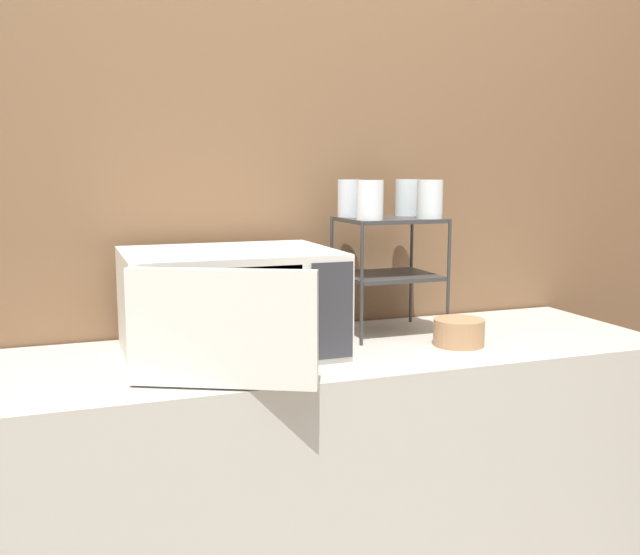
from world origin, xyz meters
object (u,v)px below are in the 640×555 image
object	(u,v)px
glass_front_left	(370,200)
glass_front_right	(430,199)
dish_rack	(389,250)
glass_back_left	(350,198)
microwave	(229,303)
glass_back_right	(407,197)
bowl	(459,333)

from	to	relation	value
glass_front_left	glass_front_right	bearing A→B (deg)	0.56
dish_rack	glass_back_left	size ratio (longest dim) A/B	3.11
glass_front_right	glass_back_left	bearing A→B (deg)	142.23
dish_rack	glass_back_left	bearing A→B (deg)	141.29
microwave	glass_back_right	world-z (taller)	glass_back_right
glass_front_left	glass_back_left	xyz separation A→B (m)	(0.00, 0.15, 0.00)
glass_front_left	bowl	distance (m)	0.45
dish_rack	glass_front_left	xyz separation A→B (m)	(-0.10, -0.07, 0.16)
glass_back_right	glass_front_right	world-z (taller)	same
microwave	glass_front_left	size ratio (longest dim) A/B	5.61
bowl	glass_back_left	bearing A→B (deg)	126.95
microwave	dish_rack	xyz separation A→B (m)	(0.51, 0.09, 0.11)
microwave	glass_front_right	xyz separation A→B (m)	(0.61, 0.02, 0.27)
glass_front_right	bowl	distance (m)	0.40
glass_back_left	bowl	xyz separation A→B (m)	(0.22, -0.29, -0.37)
glass_back_right	glass_back_left	size ratio (longest dim) A/B	1.00
dish_rack	glass_front_left	distance (m)	0.20
glass_front_right	bowl	world-z (taller)	glass_front_right
glass_front_left	glass_back_left	world-z (taller)	same
glass_back_right	dish_rack	bearing A→B (deg)	-143.25
dish_rack	glass_front_right	size ratio (longest dim) A/B	3.11
glass_back_left	glass_back_right	bearing A→B (deg)	-1.37
glass_back_right	glass_back_left	bearing A→B (deg)	178.63
glass_front_left	bowl	bearing A→B (deg)	-32.47
microwave	glass_front_right	bearing A→B (deg)	1.78
glass_back_right	glass_front_right	distance (m)	0.14
dish_rack	glass_front_left	world-z (taller)	glass_front_left
glass_back_right	glass_front_left	bearing A→B (deg)	-142.90
dish_rack	glass_front_left	bearing A→B (deg)	-142.56
glass_front_left	glass_back_left	bearing A→B (deg)	89.62
microwave	glass_back_right	xyz separation A→B (m)	(0.61, 0.16, 0.27)
glass_back_right	microwave	bearing A→B (deg)	-165.05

